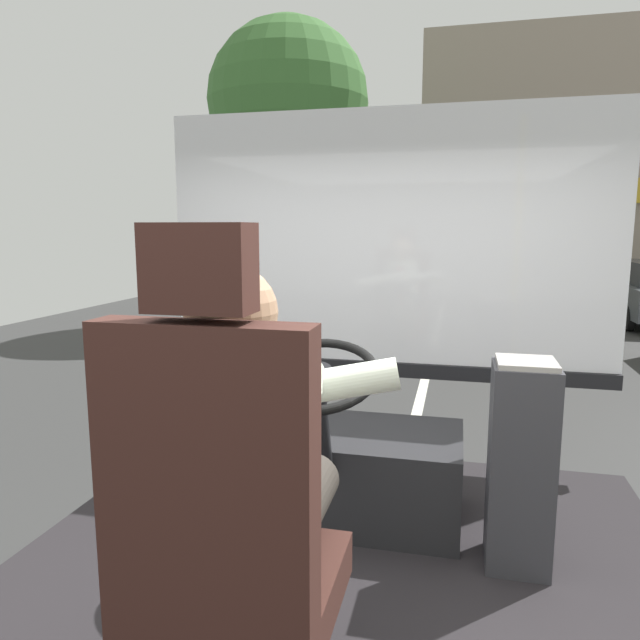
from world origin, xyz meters
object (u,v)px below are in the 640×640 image
driver_seat (227,548)px  steering_console (338,468)px  fare_box (521,465)px  parked_car_black (594,272)px  bus_driver (245,456)px

driver_seat → steering_console: 1.32m
fare_box → parked_car_black: 17.15m
fare_box → driver_seat: bearing=-126.0°
parked_car_black → driver_seat: bearing=-104.0°
bus_driver → fare_box: (0.76, 0.92, -0.33)m
driver_seat → parked_car_black: bearing=76.0°
fare_box → bus_driver: bearing=-129.7°
driver_seat → steering_console: driver_seat is taller
bus_driver → steering_console: size_ratio=0.70×
driver_seat → fare_box: bearing=54.0°
fare_box → parked_car_black: (3.69, 16.74, -0.43)m
steering_console → parked_car_black: bearing=74.9°
bus_driver → steering_console: bearing=90.0°
bus_driver → parked_car_black: bearing=75.9°
driver_seat → fare_box: size_ratio=1.60×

